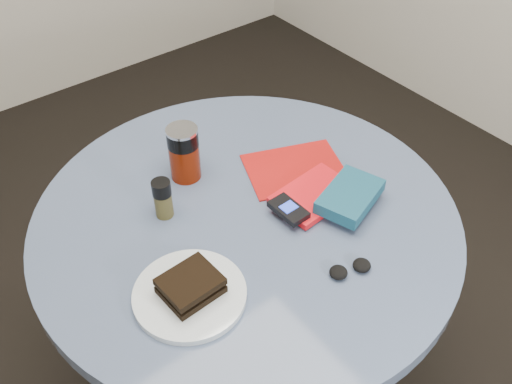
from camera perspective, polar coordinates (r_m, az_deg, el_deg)
ground at (r=1.94m, az=-0.73°, el=-18.13°), size 4.00×4.00×0.00m
table at (r=1.46m, az=-0.93°, el=-6.70°), size 1.00×1.00×0.75m
plate at (r=1.18m, az=-6.64°, el=-10.14°), size 0.29×0.29×0.01m
sandwich at (r=1.16m, az=-6.56°, el=-9.27°), size 0.12×0.10×0.04m
soda_can at (r=1.40m, az=-7.21°, el=3.89°), size 0.09×0.09×0.14m
pepper_grinder at (r=1.32m, az=-9.31°, el=-0.63°), size 0.06×0.06×0.10m
magazine at (r=1.46m, az=3.90°, el=2.34°), size 0.29×0.26×0.00m
red_book at (r=1.37m, az=5.82°, el=-0.29°), size 0.20×0.14×0.02m
novel at (r=1.34m, az=9.38°, el=-0.41°), size 0.19×0.15×0.03m
mp3_player at (r=1.31m, az=3.27°, el=-1.76°), size 0.05×0.09×0.02m
headphones at (r=1.22m, az=9.40°, el=-7.59°), size 0.10×0.07×0.02m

